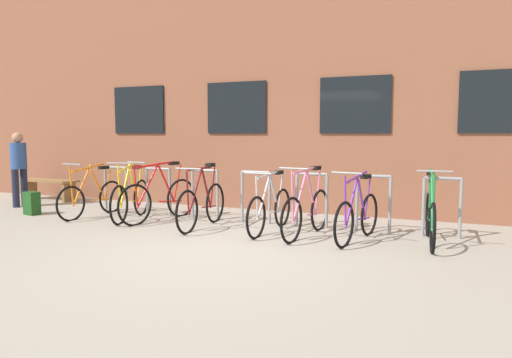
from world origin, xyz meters
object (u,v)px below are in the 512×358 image
at_px(bicycle_green, 430,216).
at_px(bicycle_orange, 92,197).
at_px(person_by_bench, 19,164).
at_px(backpack, 32,203).
at_px(bicycle_silver, 270,209).
at_px(wooden_bench, 49,185).
at_px(bicycle_maroon, 202,204).
at_px(bicycle_pink, 307,211).
at_px(bicycle_yellow, 131,198).
at_px(bicycle_red, 159,198).
at_px(bicycle_purple, 358,215).

relative_size(bicycle_green, bicycle_orange, 1.07).
bearing_deg(person_by_bench, backpack, -31.35).
bearing_deg(bicycle_silver, wooden_bench, 168.02).
xyz_separation_m(bicycle_maroon, wooden_bench, (-4.84, 1.39, -0.04)).
relative_size(bicycle_silver, bicycle_orange, 1.03).
bearing_deg(bicycle_pink, bicycle_maroon, -179.20).
relative_size(bicycle_green, bicycle_silver, 1.04).
bearing_deg(person_by_bench, bicycle_orange, -8.29).
bearing_deg(backpack, bicycle_yellow, 18.85).
relative_size(bicycle_orange, bicycle_pink, 0.97).
relative_size(bicycle_yellow, wooden_bench, 1.08).
distance_m(wooden_bench, person_by_bench, 1.11).
bearing_deg(bicycle_red, person_by_bench, 176.72).
height_order(bicycle_maroon, wooden_bench, bicycle_maroon).
bearing_deg(bicycle_yellow, bicycle_purple, -1.86).
bearing_deg(bicycle_red, bicycle_orange, -175.31).
xyz_separation_m(bicycle_pink, backpack, (-5.39, -0.22, -0.16)).
distance_m(bicycle_purple, bicycle_silver, 1.39).
distance_m(bicycle_maroon, person_by_bench, 4.70).
xyz_separation_m(bicycle_purple, bicycle_red, (-3.54, 0.22, 0.03)).
bearing_deg(wooden_bench, bicycle_pink, -11.61).
height_order(bicycle_pink, bicycle_yellow, bicycle_pink).
relative_size(bicycle_orange, wooden_bench, 1.09).
height_order(person_by_bench, backpack, person_by_bench).
bearing_deg(bicycle_pink, wooden_bench, 168.39).
bearing_deg(bicycle_silver, bicycle_green, 2.90).
xyz_separation_m(bicycle_red, wooden_bench, (-3.85, 1.15, -0.05)).
relative_size(bicycle_pink, wooden_bench, 1.12).
bearing_deg(bicycle_yellow, bicycle_green, 1.02).
distance_m(bicycle_green, backpack, 7.15).
bearing_deg(bicycle_pink, bicycle_green, 6.79).
distance_m(bicycle_orange, person_by_bench, 2.33).
bearing_deg(person_by_bench, bicycle_green, -1.47).
bearing_deg(bicycle_orange, backpack, -165.38).
height_order(bicycle_maroon, bicycle_purple, bicycle_maroon).
bearing_deg(bicycle_orange, wooden_bench, 152.39).
bearing_deg(bicycle_maroon, bicycle_pink, 0.80).
bearing_deg(bicycle_maroon, backpack, -176.91).
xyz_separation_m(bicycle_purple, bicycle_silver, (-1.39, 0.10, -0.00)).
distance_m(bicycle_red, person_by_bench, 3.70).
xyz_separation_m(bicycle_silver, bicycle_yellow, (-2.71, 0.03, 0.02)).
height_order(bicycle_green, bicycle_silver, bicycle_green).
bearing_deg(wooden_bench, bicycle_silver, -11.98).
bearing_deg(bicycle_purple, bicycle_orange, 178.77).
bearing_deg(bicycle_maroon, person_by_bench, 174.56).
distance_m(bicycle_purple, bicycle_red, 3.55).
height_order(bicycle_pink, backpack, bicycle_pink).
xyz_separation_m(bicycle_yellow, person_by_bench, (-3.10, 0.30, 0.52)).
relative_size(bicycle_maroon, bicycle_silver, 1.02).
bearing_deg(wooden_bench, bicycle_maroon, -15.99).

